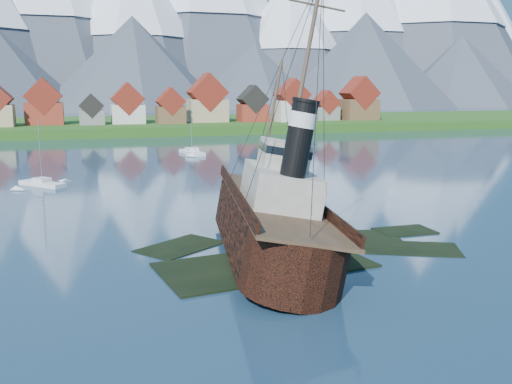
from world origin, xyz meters
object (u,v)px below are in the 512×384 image
object	(u,v)px
tugboat_wreck	(260,215)
sailboat_e	(192,153)
sailboat_a	(42,184)
sailboat_d	(296,148)

from	to	relation	value
tugboat_wreck	sailboat_e	bearing A→B (deg)	92.77
sailboat_a	sailboat_d	xyz separation A→B (m)	(57.73, 39.61, -0.00)
sailboat_e	sailboat_d	bearing A→B (deg)	-1.55
sailboat_a	sailboat_e	xyz separation A→B (m)	(30.47, 35.98, 0.04)
sailboat_a	sailboat_e	world-z (taller)	sailboat_e
tugboat_wreck	sailboat_a	size ratio (longest dim) A/B	3.13
tugboat_wreck	sailboat_e	distance (m)	80.10
sailboat_d	sailboat_a	bearing A→B (deg)	-134.36
sailboat_a	sailboat_d	bearing A→B (deg)	-7.22
sailboat_a	tugboat_wreck	bearing A→B (deg)	-104.90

